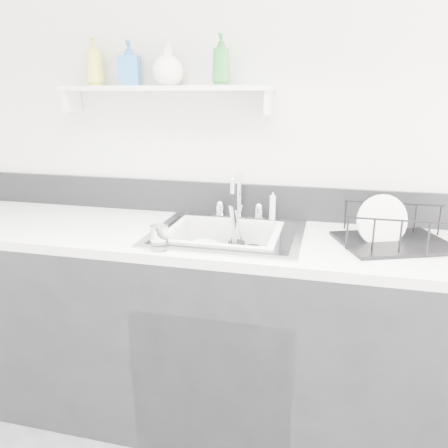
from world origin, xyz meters
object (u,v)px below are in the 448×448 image
(counter_run, at_px, (227,330))
(sink, at_px, (227,254))
(wash_tub, at_px, (223,250))
(dish_rack, at_px, (396,227))

(counter_run, xyz_separation_m, sink, (0.00, 0.00, 0.37))
(counter_run, bearing_deg, wash_tub, 164.10)
(counter_run, distance_m, sink, 0.37)
(counter_run, relative_size, dish_rack, 7.65)
(sink, bearing_deg, counter_run, 0.00)
(dish_rack, bearing_deg, wash_tub, 160.68)
(counter_run, height_order, wash_tub, wash_tub)
(counter_run, xyz_separation_m, dish_rack, (0.68, 0.03, 0.53))
(wash_tub, height_order, dish_rack, dish_rack)
(counter_run, height_order, dish_rack, dish_rack)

